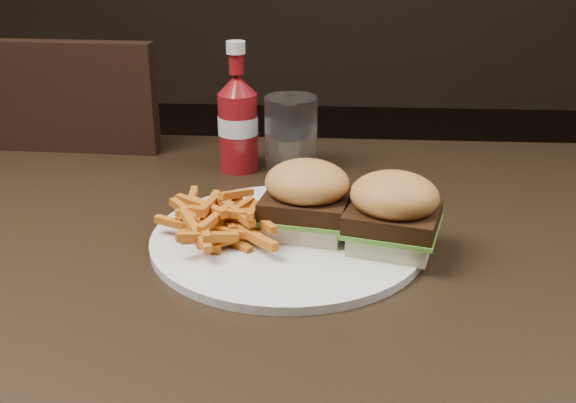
# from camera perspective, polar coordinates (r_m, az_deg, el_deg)

# --- Properties ---
(dining_table) EXTENTS (1.20, 0.80, 0.04)m
(dining_table) POSITION_cam_1_polar(r_m,az_deg,el_deg) (0.85, -1.68, -3.93)
(dining_table) COLOR black
(dining_table) RESTS_ON ground
(chair_far) EXTENTS (0.49, 0.49, 0.04)m
(chair_far) POSITION_cam_1_polar(r_m,az_deg,el_deg) (1.53, -15.79, -4.58)
(chair_far) COLOR black
(chair_far) RESTS_ON ground
(plate) EXTENTS (0.33, 0.33, 0.01)m
(plate) POSITION_cam_1_polar(r_m,az_deg,el_deg) (0.81, -0.05, -3.19)
(plate) COLOR white
(plate) RESTS_ON dining_table
(sandwich_half_a) EXTENTS (0.10, 0.10, 0.02)m
(sandwich_half_a) POSITION_cam_1_polar(r_m,az_deg,el_deg) (0.82, 1.58, -1.86)
(sandwich_half_a) COLOR beige
(sandwich_half_a) RESTS_ON plate
(sandwich_half_b) EXTENTS (0.11, 0.11, 0.02)m
(sandwich_half_b) POSITION_cam_1_polar(r_m,az_deg,el_deg) (0.79, 8.77, -3.07)
(sandwich_half_b) COLOR beige
(sandwich_half_b) RESTS_ON plate
(fries_pile) EXTENTS (0.16, 0.16, 0.05)m
(fries_pile) POSITION_cam_1_polar(r_m,az_deg,el_deg) (0.81, -5.61, -1.35)
(fries_pile) COLOR #C66512
(fries_pile) RESTS_ON plate
(ketchup_bottle) EXTENTS (0.08, 0.08, 0.12)m
(ketchup_bottle) POSITION_cam_1_polar(r_m,az_deg,el_deg) (1.04, -4.23, 5.86)
(ketchup_bottle) COLOR maroon
(ketchup_bottle) RESTS_ON dining_table
(tumbler) EXTENTS (0.10, 0.10, 0.13)m
(tumbler) POSITION_cam_1_polar(r_m,az_deg,el_deg) (1.03, 0.25, 5.42)
(tumbler) COLOR white
(tumbler) RESTS_ON dining_table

